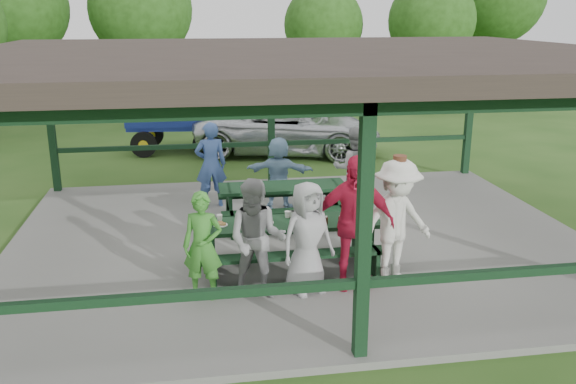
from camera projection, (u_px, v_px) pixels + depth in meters
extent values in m
plane|color=#264A17|center=(301.00, 244.00, 10.71)|extent=(90.00, 90.00, 0.00)
cube|color=slate|center=(301.00, 241.00, 10.70)|extent=(10.00, 8.00, 0.10)
cube|color=black|center=(364.00, 233.00, 6.66)|extent=(0.15, 0.15, 3.00)
cube|color=black|center=(51.00, 124.00, 13.12)|extent=(0.15, 0.15, 3.00)
cube|color=black|center=(271.00, 118.00, 13.85)|extent=(0.15, 0.15, 3.00)
cube|color=black|center=(470.00, 112.00, 14.59)|extent=(0.15, 0.15, 3.00)
cube|color=black|center=(143.00, 299.00, 6.47)|extent=(4.65, 0.10, 0.10)
cube|color=black|center=(558.00, 269.00, 7.20)|extent=(4.65, 0.10, 0.10)
cube|color=black|center=(165.00, 147.00, 13.66)|extent=(4.65, 0.10, 0.10)
cube|color=black|center=(372.00, 140.00, 14.39)|extent=(4.65, 0.10, 0.10)
cube|color=black|center=(369.00, 105.00, 6.26)|extent=(9.80, 0.15, 0.20)
cube|color=black|center=(271.00, 55.00, 13.45)|extent=(9.80, 0.15, 0.20)
cube|color=#302722|center=(302.00, 57.00, 9.79)|extent=(10.60, 8.60, 0.24)
cube|color=black|center=(290.00, 223.00, 9.29)|extent=(2.76, 0.75, 0.06)
cube|color=black|center=(297.00, 255.00, 8.84)|extent=(2.76, 0.28, 0.05)
cube|color=black|center=(285.00, 229.00, 9.89)|extent=(2.76, 0.28, 0.05)
cube|color=black|center=(212.00, 249.00, 9.20)|extent=(0.06, 0.70, 0.75)
cube|color=black|center=(365.00, 240.00, 9.57)|extent=(0.06, 0.70, 0.75)
cube|color=black|center=(213.00, 258.00, 9.24)|extent=(0.06, 1.39, 0.45)
cube|color=black|center=(365.00, 249.00, 9.61)|extent=(0.06, 1.39, 0.45)
cube|color=black|center=(283.00, 187.00, 11.21)|extent=(2.34, 0.75, 0.06)
cube|color=black|center=(288.00, 212.00, 10.77)|extent=(2.34, 0.28, 0.05)
cube|color=black|center=(279.00, 194.00, 11.82)|extent=(2.34, 0.28, 0.05)
cube|color=black|center=(230.00, 207.00, 11.15)|extent=(0.06, 0.70, 0.75)
cube|color=black|center=(335.00, 202.00, 11.46)|extent=(0.06, 0.70, 0.75)
cube|color=black|center=(230.00, 215.00, 11.20)|extent=(0.06, 1.39, 0.45)
cube|color=black|center=(335.00, 210.00, 11.50)|extent=(0.06, 1.39, 0.45)
cylinder|color=white|center=(220.00, 225.00, 9.11)|extent=(0.22, 0.22, 0.01)
torus|color=#9E6838|center=(218.00, 224.00, 9.08)|extent=(0.10, 0.10, 0.03)
torus|color=#9E6838|center=(223.00, 224.00, 9.09)|extent=(0.10, 0.10, 0.03)
torus|color=#9E6838|center=(220.00, 223.00, 9.15)|extent=(0.10, 0.10, 0.03)
cylinder|color=white|center=(266.00, 222.00, 9.22)|extent=(0.22, 0.22, 0.01)
torus|color=#9E6838|center=(264.00, 222.00, 9.19)|extent=(0.10, 0.10, 0.03)
torus|color=#9E6838|center=(269.00, 221.00, 9.20)|extent=(0.10, 0.10, 0.03)
torus|color=#9E6838|center=(266.00, 220.00, 9.26)|extent=(0.10, 0.10, 0.03)
cylinder|color=white|center=(310.00, 220.00, 9.32)|extent=(0.22, 0.22, 0.01)
torus|color=#9E6838|center=(308.00, 219.00, 9.29)|extent=(0.10, 0.10, 0.03)
torus|color=#9E6838|center=(313.00, 219.00, 9.30)|extent=(0.10, 0.10, 0.03)
torus|color=#9E6838|center=(310.00, 218.00, 9.36)|extent=(0.10, 0.10, 0.03)
cylinder|color=white|center=(356.00, 218.00, 9.43)|extent=(0.22, 0.22, 0.01)
torus|color=#9E6838|center=(354.00, 217.00, 9.40)|extent=(0.10, 0.10, 0.03)
torus|color=#9E6838|center=(359.00, 217.00, 9.41)|extent=(0.10, 0.10, 0.03)
torus|color=#9E6838|center=(355.00, 215.00, 9.47)|extent=(0.10, 0.10, 0.03)
cylinder|color=#381E0F|center=(241.00, 225.00, 8.97)|extent=(0.06, 0.06, 0.10)
cylinder|color=#381E0F|center=(248.00, 225.00, 8.99)|extent=(0.06, 0.06, 0.10)
cylinder|color=#381E0F|center=(326.00, 221.00, 9.17)|extent=(0.06, 0.06, 0.10)
cylinder|color=#381E0F|center=(340.00, 220.00, 9.20)|extent=(0.06, 0.06, 0.10)
cylinder|color=#381E0F|center=(341.00, 220.00, 9.21)|extent=(0.06, 0.06, 0.10)
cylinder|color=#381E0F|center=(344.00, 220.00, 9.21)|extent=(0.06, 0.06, 0.10)
cone|color=white|center=(220.00, 218.00, 9.29)|extent=(0.09, 0.09, 0.10)
cone|color=white|center=(251.00, 216.00, 9.36)|extent=(0.09, 0.09, 0.10)
cone|color=white|center=(288.00, 214.00, 9.45)|extent=(0.09, 0.09, 0.10)
cone|color=white|center=(292.00, 214.00, 9.46)|extent=(0.09, 0.09, 0.10)
cone|color=white|center=(293.00, 214.00, 9.46)|extent=(0.09, 0.09, 0.10)
imported|color=#39882B|center=(203.00, 246.00, 8.29)|extent=(0.63, 0.49, 1.52)
imported|color=gray|center=(257.00, 240.00, 8.28)|extent=(0.96, 0.83, 1.69)
imported|color=#9C9D9F|center=(307.00, 238.00, 8.47)|extent=(0.91, 0.74, 1.61)
imported|color=#BE1A3B|center=(353.00, 222.00, 8.57)|extent=(1.22, 0.73, 1.95)
imported|color=silver|center=(396.00, 222.00, 8.73)|extent=(1.36, 1.05, 1.85)
cylinder|color=#522D1C|center=(400.00, 163.00, 8.48)|extent=(0.41, 0.41, 0.02)
cylinder|color=#522D1C|center=(400.00, 159.00, 8.46)|extent=(0.24, 0.24, 0.11)
imported|color=#81A8C8|center=(279.00, 173.00, 12.15)|extent=(1.42, 0.80, 1.46)
imported|color=#3A5697|center=(211.00, 164.00, 12.24)|extent=(0.66, 0.46, 1.74)
imported|color=gray|center=(353.00, 168.00, 12.11)|extent=(0.89, 0.74, 1.66)
imported|color=silver|center=(288.00, 128.00, 17.33)|extent=(5.66, 3.62, 1.45)
cube|color=navy|center=(177.00, 125.00, 17.56)|extent=(2.77, 1.57, 0.11)
cube|color=navy|center=(174.00, 121.00, 16.86)|extent=(2.65, 0.31, 0.38)
cube|color=navy|center=(179.00, 113.00, 18.13)|extent=(2.65, 0.31, 0.38)
cube|color=navy|center=(129.00, 118.00, 17.41)|extent=(0.18, 1.33, 0.38)
cube|color=navy|center=(223.00, 117.00, 17.58)|extent=(0.18, 1.33, 0.38)
cylinder|color=black|center=(144.00, 145.00, 16.94)|extent=(0.74, 0.24, 0.72)
cylinder|color=yellow|center=(144.00, 145.00, 16.94)|extent=(0.28, 0.23, 0.27)
cylinder|color=black|center=(151.00, 135.00, 18.30)|extent=(0.74, 0.24, 0.72)
cylinder|color=yellow|center=(151.00, 135.00, 18.30)|extent=(0.28, 0.23, 0.27)
cylinder|color=black|center=(206.00, 144.00, 17.05)|extent=(0.74, 0.24, 0.72)
cylinder|color=yellow|center=(206.00, 144.00, 17.05)|extent=(0.28, 0.23, 0.27)
cylinder|color=black|center=(209.00, 134.00, 18.41)|extent=(0.74, 0.24, 0.72)
cylinder|color=yellow|center=(209.00, 134.00, 18.41)|extent=(0.28, 0.23, 0.27)
cube|color=navy|center=(240.00, 128.00, 17.70)|extent=(0.95, 0.16, 0.08)
cone|color=#F2590C|center=(127.00, 114.00, 17.38)|extent=(0.05, 0.38, 0.38)
cylinder|color=#341F15|center=(24.00, 78.00, 23.10)|extent=(0.36, 0.36, 2.98)
sphere|color=#204512|center=(16.00, 7.00, 22.37)|extent=(3.81, 3.81, 3.81)
cylinder|color=#341F15|center=(145.00, 79.00, 23.01)|extent=(0.36, 0.36, 2.94)
sphere|color=#204512|center=(140.00, 9.00, 22.29)|extent=(3.76, 3.76, 3.76)
cylinder|color=#341F15|center=(323.00, 78.00, 25.16)|extent=(0.36, 0.36, 2.49)
sphere|color=#204512|center=(323.00, 25.00, 24.55)|extent=(3.19, 3.19, 3.19)
cylinder|color=#341F15|center=(428.00, 79.00, 24.25)|extent=(0.36, 0.36, 2.62)
sphere|color=#204512|center=(432.00, 21.00, 23.60)|extent=(3.36, 3.36, 3.36)
cylinder|color=#341F15|center=(489.00, 62.00, 27.44)|extent=(0.36, 0.36, 3.40)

